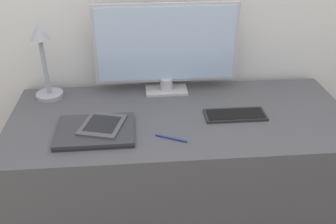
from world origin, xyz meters
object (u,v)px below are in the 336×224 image
Objects in this scene: keyboard at (235,115)px; laptop at (95,131)px; monitor at (166,48)px; ereader at (102,125)px; desk_lamp at (43,58)px; pen at (171,138)px.

laptop is (-0.59, -0.08, 0.00)m from keyboard.
ereader is (-0.29, -0.33, -0.20)m from monitor.
desk_lamp is (-0.24, 0.34, 0.18)m from laptop.
desk_lamp reaches higher than ereader.
monitor is at bearing 49.03° from ereader.
keyboard is at bearing -16.89° from desk_lamp.
monitor is at bearing 87.88° from pen.
desk_lamp reaches higher than keyboard.
pen is (-0.02, -0.41, -0.22)m from monitor.
monitor is 0.47m from pen.
laptop is 0.45m from desk_lamp.
ereader is 1.75× the size of pen.
ereader is at bearing 162.63° from pen.
ereader is at bearing -49.81° from desk_lamp.
desk_lamp reaches higher than laptop.
monitor reaches higher than keyboard.
ereader reaches higher than pen.
pen is (0.54, -0.40, -0.19)m from desk_lamp.
monitor reaches higher than laptop.
keyboard is at bearing 8.17° from laptop.
ereader is at bearing 34.05° from laptop.
pen is (0.27, -0.08, -0.02)m from ereader.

